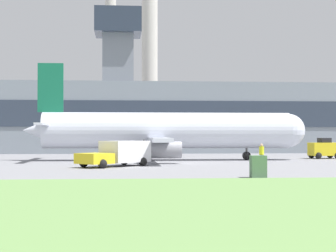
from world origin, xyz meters
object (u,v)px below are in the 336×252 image
baggage_truck (119,154)px  pushback_tug (324,149)px  ground_crew_person (262,154)px  airplane (164,131)px

baggage_truck → pushback_tug: bearing=30.8°
pushback_tug → ground_crew_person: size_ratio=1.78×
airplane → ground_crew_person: size_ratio=15.59×
ground_crew_person → baggage_truck: bearing=-176.5°
airplane → baggage_truck: bearing=-113.4°
pushback_tug → baggage_truck: (-21.80, -12.99, 0.05)m
airplane → ground_crew_person: (7.44, -9.54, -1.99)m
pushback_tug → ground_crew_person: bearing=-129.0°
baggage_truck → ground_crew_person: baggage_truck is taller
baggage_truck → airplane: bearing=66.6°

